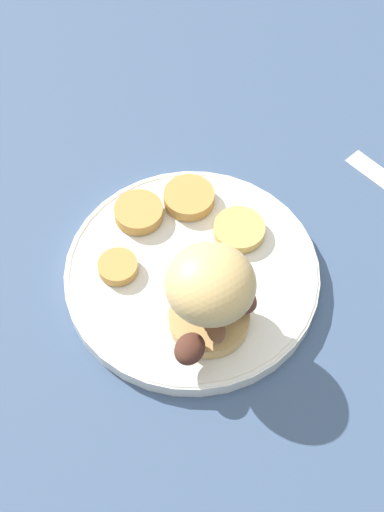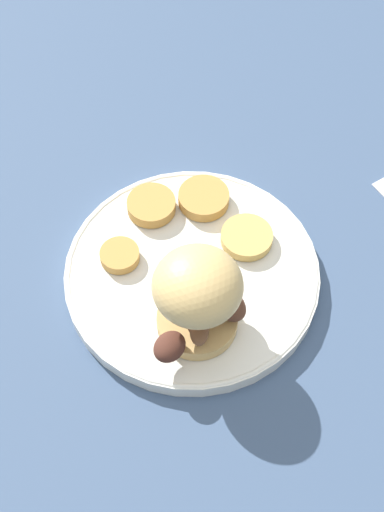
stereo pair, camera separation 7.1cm
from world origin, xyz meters
name	(u,v)px [view 2 (the right image)]	position (x,y,z in m)	size (l,w,h in m)	color
ground_plane	(192,279)	(0.00, 0.00, 0.00)	(4.00, 4.00, 0.00)	#3D5170
dinner_plate	(192,274)	(0.00, 0.00, 0.01)	(0.26, 0.26, 0.02)	white
sandwich	(195,296)	(0.00, 0.06, 0.08)	(0.10, 0.12, 0.10)	tan
potato_round_0	(151,205)	(0.04, -0.08, 0.03)	(0.05, 0.05, 0.01)	#BC8942
potato_round_1	(247,237)	(-0.06, -0.03, 0.02)	(0.05, 0.05, 0.01)	tan
potato_round_2	(120,255)	(0.07, -0.02, 0.02)	(0.04, 0.04, 0.01)	#BC8942
potato_round_3	(204,198)	(-0.02, -0.09, 0.03)	(0.06, 0.06, 0.01)	#BC8942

